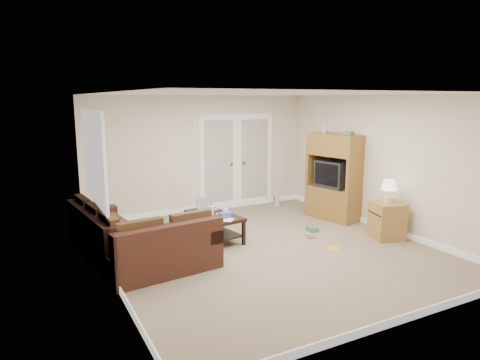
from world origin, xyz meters
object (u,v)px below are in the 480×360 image
sectional_sofa (131,243)px  side_cabinet (387,217)px  tv_armoire (335,176)px  coffee_table (214,225)px

sectional_sofa → side_cabinet: bearing=-19.7°
sectional_sofa → tv_armoire: tv_armoire is taller
tv_armoire → coffee_table: bearing=170.3°
side_cabinet → coffee_table: bearing=170.0°
coffee_table → side_cabinet: 3.04m
tv_armoire → side_cabinet: bearing=-103.5°
tv_armoire → side_cabinet: size_ratio=1.77×
coffee_table → side_cabinet: size_ratio=1.15×
coffee_table → tv_armoire: tv_armoire is taller
tv_armoire → side_cabinet: (-0.03, -1.47, -0.50)m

